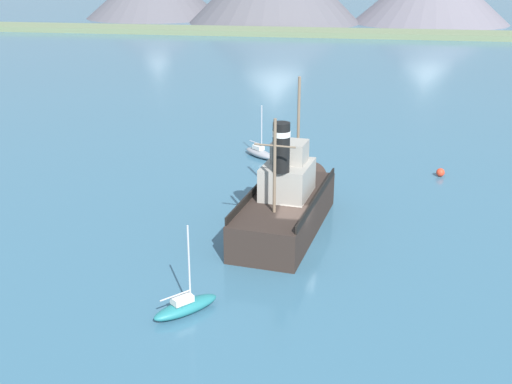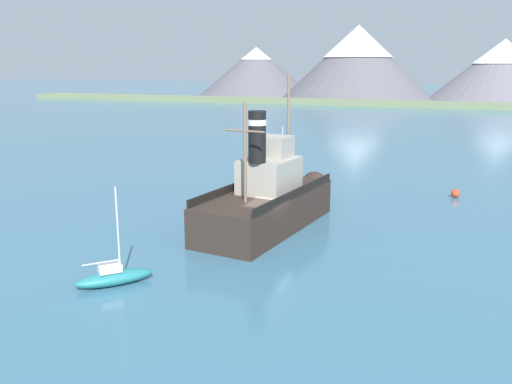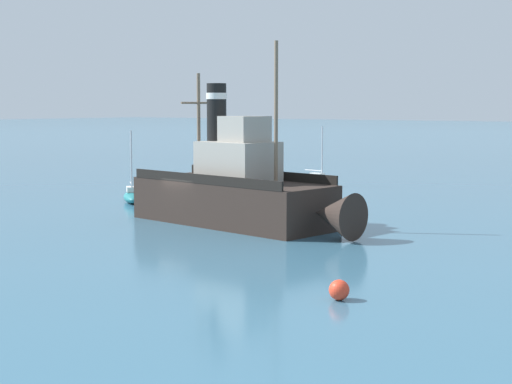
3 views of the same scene
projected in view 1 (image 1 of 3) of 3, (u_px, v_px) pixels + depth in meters
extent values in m
plane|color=#38667F|center=(297.00, 246.00, 41.12)|extent=(600.00, 600.00, 0.00)
cube|color=#6B7A56|center=(351.00, 33.00, 149.93)|extent=(240.00, 12.00, 1.20)
cube|color=#2D231E|center=(285.00, 214.00, 43.10)|extent=(5.99, 12.49, 2.40)
cone|color=#2D231E|center=(309.00, 181.00, 49.55)|extent=(2.66, 2.70, 2.35)
cube|color=#9E998E|center=(287.00, 180.00, 42.76)|extent=(3.52, 4.37, 2.20)
cube|color=#9E998E|center=(290.00, 152.00, 42.58)|extent=(2.45, 2.28, 1.40)
cylinder|color=black|center=(281.00, 147.00, 40.30)|extent=(1.10, 1.10, 3.20)
cylinder|color=silver|center=(281.00, 134.00, 39.99)|extent=(1.16, 1.16, 0.35)
cylinder|color=#75604C|center=(298.00, 131.00, 44.35)|extent=(0.20, 0.20, 7.50)
cylinder|color=#75604C|center=(275.00, 167.00, 39.23)|extent=(0.20, 0.20, 6.00)
cylinder|color=#75604C|center=(275.00, 146.00, 38.78)|extent=(2.59, 0.47, 0.12)
cube|color=black|center=(254.00, 191.00, 43.21)|extent=(1.67, 11.31, 0.50)
cube|color=black|center=(317.00, 197.00, 42.00)|extent=(1.67, 11.31, 0.50)
ellipsoid|color=gray|center=(260.00, 153.00, 59.32)|extent=(3.53, 3.40, 0.70)
cube|color=silver|center=(258.00, 147.00, 59.29)|extent=(1.24, 1.22, 0.36)
cylinder|color=#B7B7BC|center=(262.00, 128.00, 58.25)|extent=(0.10, 0.10, 4.20)
cylinder|color=#B7B7BC|center=(256.00, 143.00, 59.46)|extent=(1.37, 1.29, 0.08)
ellipsoid|color=#23757A|center=(186.00, 307.00, 33.33)|extent=(3.35, 3.57, 0.70)
cube|color=silver|center=(182.00, 299.00, 33.03)|extent=(1.21, 1.25, 0.36)
cylinder|color=#B7B7BC|center=(189.00, 263.00, 32.66)|extent=(0.10, 0.10, 4.20)
cylinder|color=#B7B7BC|center=(175.00, 296.00, 32.66)|extent=(1.26, 1.40, 0.08)
sphere|color=red|center=(440.00, 172.00, 54.09)|extent=(0.71, 0.71, 0.71)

